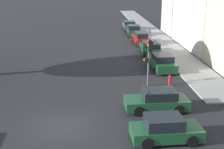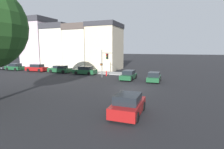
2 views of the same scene
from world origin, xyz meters
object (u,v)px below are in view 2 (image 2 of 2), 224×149
(traffic_signal, at_px, (104,60))
(fire_hydrant, at_px, (106,73))
(parked_car_0, at_px, (85,71))
(parked_car_1, at_px, (60,69))
(parked_car_4, at_px, (0,66))
(parked_car_3, at_px, (15,67))
(crossing_car_1, at_px, (129,75))
(crossing_car_2, at_px, (154,77))
(crossing_car_0, at_px, (128,105))
(parked_car_2, at_px, (37,68))

(traffic_signal, xyz_separation_m, fire_hydrant, (1.87, 0.46, -2.48))
(parked_car_0, bearing_deg, parked_car_1, -2.33)
(parked_car_4, bearing_deg, parked_car_3, -179.56)
(crossing_car_1, bearing_deg, crossing_car_2, 83.60)
(crossing_car_0, xyz_separation_m, parked_car_2, (16.83, 25.23, 0.00))
(parked_car_4, bearing_deg, crossing_car_2, 176.09)
(traffic_signal, xyz_separation_m, parked_car_2, (2.26, 16.87, -2.23))
(parked_car_3, relative_size, parked_car_4, 1.07)
(parked_car_2, bearing_deg, crossing_car_1, 171.50)
(parked_car_1, bearing_deg, parked_car_3, 0.62)
(crossing_car_2, distance_m, parked_car_2, 25.24)
(crossing_car_0, relative_size, parked_car_4, 0.96)
(parked_car_3, bearing_deg, parked_car_0, -178.11)
(parked_car_2, bearing_deg, parked_car_0, 178.15)
(crossing_car_2, relative_size, parked_car_0, 0.87)
(fire_hydrant, bearing_deg, parked_car_2, 88.63)
(fire_hydrant, bearing_deg, crossing_car_2, -105.78)
(parked_car_0, distance_m, parked_car_1, 5.85)
(fire_hydrant, bearing_deg, crossing_car_0, -151.78)
(parked_car_1, height_order, parked_car_3, parked_car_3)
(crossing_car_1, xyz_separation_m, crossing_car_2, (-0.39, -3.98, -0.02))
(parked_car_3, height_order, parked_car_4, parked_car_3)
(crossing_car_0, height_order, parked_car_0, crossing_car_0)
(traffic_signal, bearing_deg, parked_car_4, -90.60)
(crossing_car_0, bearing_deg, parked_car_0, 37.02)
(parked_car_0, distance_m, parked_car_2, 11.82)
(parked_car_2, bearing_deg, fire_hydrant, 176.76)
(crossing_car_1, height_order, parked_car_3, parked_car_3)
(crossing_car_1, height_order, crossing_car_2, crossing_car_1)
(traffic_signal, relative_size, crossing_car_0, 1.19)
(crossing_car_2, bearing_deg, parked_car_2, 81.70)
(crossing_car_1, xyz_separation_m, parked_car_1, (2.51, 15.13, 0.03))
(crossing_car_2, distance_m, fire_hydrant, 9.02)
(parked_car_4, height_order, fire_hydrant, parked_car_4)
(parked_car_3, bearing_deg, crossing_car_1, 176.55)
(traffic_signal, distance_m, parked_car_4, 28.17)
(crossing_car_1, xyz_separation_m, parked_car_2, (2.45, 21.10, 0.06))
(parked_car_0, xyz_separation_m, fire_hydrant, (-0.40, -4.59, -0.23))
(crossing_car_0, height_order, crossing_car_2, crossing_car_0)
(parked_car_1, distance_m, fire_hydrant, 10.45)
(crossing_car_1, xyz_separation_m, parked_car_4, (2.26, 32.23, 0.04))
(traffic_signal, xyz_separation_m, crossing_car_1, (-0.19, -4.23, -2.29))
(parked_car_4, bearing_deg, crossing_car_1, 176.27)
(crossing_car_2, xyz_separation_m, parked_car_3, (2.66, 31.28, 0.07))
(crossing_car_0, relative_size, parked_car_0, 0.87)
(traffic_signal, bearing_deg, crossing_car_2, 89.58)
(crossing_car_1, height_order, parked_car_0, parked_car_0)
(parked_car_2, height_order, parked_car_3, parked_car_3)
(parked_car_1, xyz_separation_m, parked_car_4, (-0.26, 17.10, 0.00))
(parked_car_0, bearing_deg, fire_hydrant, 173.30)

